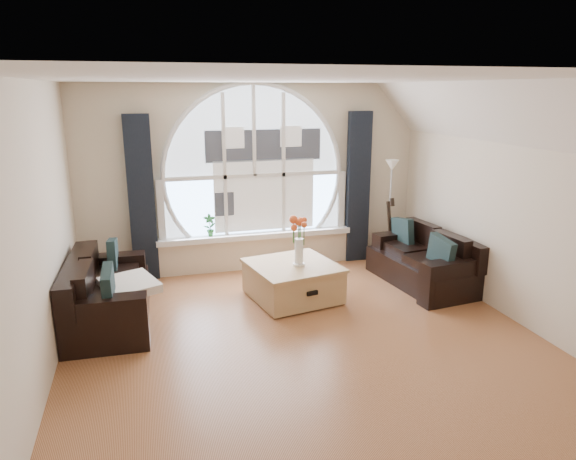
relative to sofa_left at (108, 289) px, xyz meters
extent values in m
cube|color=brown|center=(2.04, -1.27, -0.40)|extent=(5.00, 5.50, 0.01)
cube|color=silver|center=(2.04, -1.27, 2.30)|extent=(5.00, 5.50, 0.01)
cube|color=beige|center=(2.04, 1.48, 0.95)|extent=(5.00, 0.01, 2.70)
cube|color=beige|center=(2.04, -4.02, 0.95)|extent=(5.00, 0.01, 2.70)
cube|color=beige|center=(-0.46, -1.27, 0.95)|extent=(0.01, 5.50, 2.70)
cube|color=beige|center=(4.54, -1.27, 0.95)|extent=(0.01, 5.50, 2.70)
cube|color=silver|center=(4.24, -1.27, 1.95)|extent=(0.92, 5.50, 0.72)
cube|color=silver|center=(2.04, 1.45, 1.23)|extent=(2.60, 0.06, 2.15)
cube|color=white|center=(2.04, 1.38, 0.11)|extent=(2.90, 0.22, 0.08)
cube|color=white|center=(2.04, 1.42, 1.23)|extent=(2.76, 0.08, 2.15)
cube|color=silver|center=(2.19, 1.44, 1.10)|extent=(1.70, 0.02, 1.50)
cube|color=black|center=(0.44, 1.36, 0.75)|extent=(0.35, 0.12, 2.30)
cube|color=black|center=(3.64, 1.36, 0.75)|extent=(0.35, 0.12, 2.30)
cube|color=black|center=(0.00, 0.00, 0.00)|extent=(0.91, 1.73, 0.76)
cube|color=black|center=(4.09, 0.12, 0.00)|extent=(0.99, 1.71, 0.72)
cube|color=#A37F50|center=(2.23, 0.10, -0.15)|extent=(1.21, 1.21, 0.51)
cube|color=silver|center=(0.24, -0.19, 0.10)|extent=(0.72, 0.72, 0.10)
cube|color=white|center=(2.29, 0.03, 0.46)|extent=(0.24, 0.24, 0.70)
cube|color=#B2B2B2|center=(4.05, 1.09, 0.40)|extent=(0.24, 0.24, 1.60)
cube|color=brown|center=(3.99, 1.02, 0.13)|extent=(0.39, 0.28, 1.06)
imported|color=#1E6023|center=(1.35, 1.38, 0.31)|extent=(0.18, 0.13, 0.33)
camera|label=1|loc=(0.48, -5.91, 2.21)|focal=32.50mm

